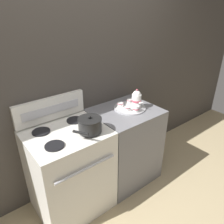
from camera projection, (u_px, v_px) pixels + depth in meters
ground_plane at (100, 188)px, 2.55m from camera, size 6.00×6.00×0.00m
wall_back at (79, 92)px, 2.29m from camera, size 6.00×0.05×2.20m
stove at (70, 171)px, 2.15m from camera, size 0.72×0.64×0.91m
control_panel at (51, 109)px, 2.09m from camera, size 0.70×0.05×0.23m
side_counter at (125, 145)px, 2.55m from camera, size 0.70×0.61×0.90m
saucepan at (90, 125)px, 1.91m from camera, size 0.30×0.26×0.15m
serving_tray at (130, 108)px, 2.39m from camera, size 0.35×0.35×0.01m
teapot at (137, 99)px, 2.34m from camera, size 0.11×0.17×0.21m
teacup_left at (129, 102)px, 2.47m from camera, size 0.10×0.10×0.05m
teacup_right at (127, 109)px, 2.30m from camera, size 0.10×0.10×0.05m
teacup_front at (120, 105)px, 2.38m from camera, size 0.10×0.10×0.05m
creamer_jug at (136, 109)px, 2.28m from camera, size 0.07×0.07×0.07m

